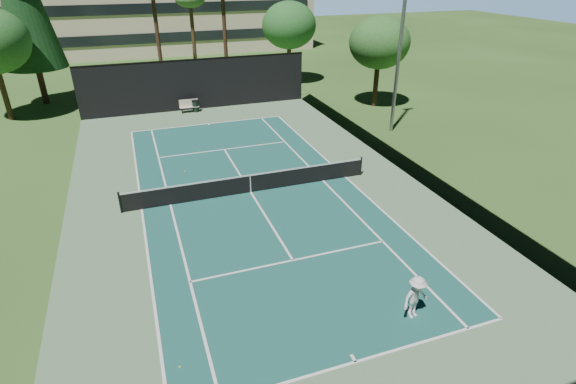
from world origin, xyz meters
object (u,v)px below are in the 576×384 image
tennis_ball_a (180,367)px  tennis_ball_d (123,169)px  player (416,297)px  trash_bin (196,106)px  park_bench (189,105)px  tennis_net (250,183)px  tennis_ball_c (234,164)px  tennis_ball_b (185,171)px

tennis_ball_a → tennis_ball_d: size_ratio=1.13×
player → tennis_ball_a: player is taller
trash_bin → park_bench: bearing=174.5°
tennis_net → tennis_ball_c: size_ratio=168.66×
tennis_ball_b → park_bench: 11.78m
tennis_net → trash_bin: size_ratio=13.65×
tennis_ball_b → trash_bin: trash_bin is taller
tennis_ball_d → trash_bin: 11.57m
tennis_ball_a → park_bench: (4.12, 25.67, 0.51)m
tennis_net → tennis_ball_b: tennis_net is taller
tennis_ball_a → trash_bin: size_ratio=0.07×
park_bench → tennis_ball_b: bearing=-99.8°
tennis_ball_a → tennis_ball_d: 15.70m
tennis_ball_d → trash_bin: trash_bin is taller
tennis_ball_c → trash_bin: bearing=91.9°
tennis_ball_c → park_bench: bearing=94.4°
tennis_net → player: player is taller
tennis_net → tennis_ball_b: size_ratio=169.86×
player → tennis_ball_d: size_ratio=26.56×
tennis_ball_c → park_bench: 11.52m
player → trash_bin: size_ratio=1.71×
park_bench → trash_bin: (0.51, -0.05, -0.07)m
player → trash_bin: 26.24m
tennis_net → tennis_ball_a: (-5.00, -10.32, -0.52)m
tennis_ball_b → trash_bin: 11.83m
tennis_net → park_bench: bearing=93.2°
tennis_ball_b → trash_bin: (2.51, 11.55, 0.44)m
tennis_ball_d → tennis_ball_a: bearing=-85.5°
tennis_ball_c → park_bench: park_bench is taller
tennis_ball_c → tennis_net: bearing=-90.2°
player → tennis_ball_a: size_ratio=23.57×
player → trash_bin: bearing=84.0°
tennis_ball_b → tennis_ball_c: size_ratio=0.99×
player → tennis_ball_a: bearing=164.0°
tennis_net → player: (2.75, -10.75, 0.25)m
tennis_ball_b → trash_bin: size_ratio=0.08×
tennis_ball_a → park_bench: 26.00m
tennis_net → player: size_ratio=7.98×
tennis_ball_b → tennis_ball_d: tennis_ball_b is taller
tennis_ball_d → park_bench: park_bench is taller
player → park_bench: player is taller
tennis_ball_c → tennis_ball_a: bearing=-109.4°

